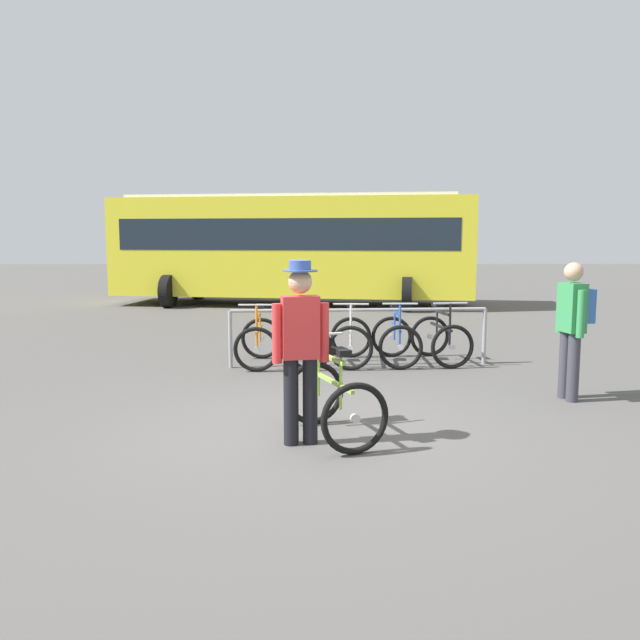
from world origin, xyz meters
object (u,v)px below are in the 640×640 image
(racked_bike_yellow, at_px, (305,341))
(person_with_featured_bike, at_px, (300,345))
(featured_bicycle, at_px, (328,386))
(racked_bike_white, at_px, (351,340))
(racked_bike_black, at_px, (441,339))
(pedestrian_with_backpack, at_px, (573,322))
(racked_bike_blue, at_px, (396,339))
(bus_distant, at_px, (293,244))
(racked_bike_orange, at_px, (259,341))

(racked_bike_yellow, bearing_deg, person_with_featured_bike, -89.97)
(featured_bicycle, bearing_deg, racked_bike_white, 83.15)
(racked_bike_black, height_order, featured_bicycle, featured_bicycle)
(racked_bike_black, height_order, pedestrian_with_backpack, pedestrian_with_backpack)
(featured_bicycle, bearing_deg, person_with_featured_bike, -132.47)
(racked_bike_white, bearing_deg, racked_bike_blue, 3.91)
(racked_bike_blue, distance_m, bus_distant, 8.96)
(racked_bike_yellow, distance_m, racked_bike_white, 0.70)
(racked_bike_yellow, bearing_deg, featured_bicycle, -85.69)
(racked_bike_orange, height_order, racked_bike_white, same)
(racked_bike_blue, distance_m, racked_bike_black, 0.70)
(pedestrian_with_backpack, relative_size, bus_distant, 0.16)
(racked_bike_yellow, xyz_separation_m, racked_bike_blue, (1.40, 0.10, -0.00))
(featured_bicycle, xyz_separation_m, bus_distant, (-0.72, 12.30, 1.25))
(racked_bike_yellow, height_order, racked_bike_black, same)
(racked_bike_black, height_order, person_with_featured_bike, person_with_featured_bike)
(racked_bike_orange, xyz_separation_m, person_with_featured_bike, (0.70, -3.78, 0.58))
(racked_bike_orange, distance_m, pedestrian_with_backpack, 4.47)
(racked_bike_black, xyz_separation_m, bus_distant, (-2.55, 8.61, 1.37))
(racked_bike_blue, xyz_separation_m, featured_bicycle, (-1.13, -3.64, 0.12))
(racked_bike_yellow, height_order, racked_bike_white, same)
(racked_bike_orange, bearing_deg, person_with_featured_bike, -79.50)
(racked_bike_orange, xyz_separation_m, pedestrian_with_backpack, (3.89, -2.14, 0.57))
(racked_bike_white, xyz_separation_m, featured_bicycle, (-0.43, -3.59, 0.12))
(racked_bike_yellow, bearing_deg, racked_bike_black, 3.91)
(racked_bike_yellow, height_order, racked_bike_blue, same)
(racked_bike_black, relative_size, pedestrian_with_backpack, 0.72)
(racked_bike_white, xyz_separation_m, person_with_featured_bike, (-0.70, -3.88, 0.58))
(racked_bike_white, bearing_deg, pedestrian_with_backpack, -41.94)
(pedestrian_with_backpack, bearing_deg, featured_bicycle, -155.20)
(racked_bike_blue, bearing_deg, racked_bike_black, 3.91)
(racked_bike_orange, height_order, featured_bicycle, featured_bicycle)
(racked_bike_orange, bearing_deg, racked_bike_yellow, 3.91)
(person_with_featured_bike, distance_m, bus_distant, 12.62)
(racked_bike_orange, bearing_deg, racked_bike_black, 3.91)
(racked_bike_black, bearing_deg, person_with_featured_bike, -117.78)
(racked_bike_white, height_order, bus_distant, bus_distant)
(featured_bicycle, height_order, person_with_featured_bike, person_with_featured_bike)
(bus_distant, bearing_deg, racked_bike_black, -73.51)
(racked_bike_orange, relative_size, racked_bike_white, 0.98)
(racked_bike_blue, height_order, racked_bike_black, same)
(bus_distant, bearing_deg, racked_bike_blue, -77.93)
(racked_bike_black, relative_size, person_with_featured_bike, 0.68)
(racked_bike_white, bearing_deg, racked_bike_orange, -176.09)
(person_with_featured_bike, bearing_deg, pedestrian_with_backpack, 27.22)
(featured_bicycle, xyz_separation_m, pedestrian_with_backpack, (2.92, 1.35, 0.45))
(racked_bike_yellow, height_order, pedestrian_with_backpack, pedestrian_with_backpack)
(racked_bike_yellow, relative_size, racked_bike_black, 1.01)
(racked_bike_white, height_order, pedestrian_with_backpack, pedestrian_with_backpack)
(racked_bike_white, bearing_deg, racked_bike_yellow, -176.09)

